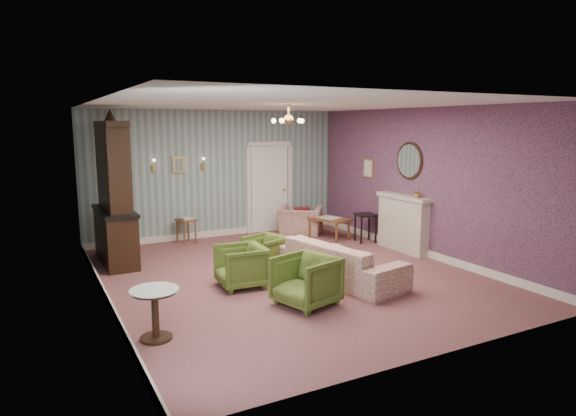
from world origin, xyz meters
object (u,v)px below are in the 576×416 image
dresser (113,189)px  wingback_chair (300,216)px  sofa_chintz (340,254)px  coffee_table (329,228)px  olive_chair_c (266,251)px  pedestal_table (155,314)px  olive_chair_a (306,278)px  fireplace (403,223)px  side_table_black (365,228)px  olive_chair_b (241,264)px

dresser → wingback_chair: bearing=7.3°
sofa_chintz → coffee_table: (1.53, 2.75, -0.21)m
sofa_chintz → dresser: (-3.09, 2.88, 0.95)m
olive_chair_c → pedestal_table: bearing=-67.9°
olive_chair_a → fireplace: 3.80m
wingback_chair → sofa_chintz: bearing=109.3°
sofa_chintz → pedestal_table: size_ratio=3.61×
olive_chair_a → dresser: (-2.03, 3.62, 1.00)m
fireplace → coffee_table: fireplace is taller
olive_chair_a → pedestal_table: size_ratio=1.25×
side_table_black → pedestal_table: bearing=-150.8°
olive_chair_b → side_table_black: olive_chair_b is taller
wingback_chair → fireplace: 2.64m
wingback_chair → pedestal_table: 6.26m
sofa_chintz → wingback_chair: sofa_chintz is taller
sofa_chintz → pedestal_table: 3.37m
dresser → fireplace: dresser is taller
sofa_chintz → fireplace: (2.26, 1.08, 0.13)m
olive_chair_c → coffee_table: 2.78m
wingback_chair → coffee_table: size_ratio=1.03×
olive_chair_c → fireplace: bearing=69.4°
olive_chair_c → olive_chair_a: bearing=-26.7°
pedestal_table → olive_chair_b: bearing=39.3°
olive_chair_a → wingback_chair: wingback_chair is taller
pedestal_table → olive_chair_a: bearing=4.3°
wingback_chair → pedestal_table: wingback_chair is taller
olive_chair_a → wingback_chair: (2.27, 4.23, 0.03)m
wingback_chair → coffee_table: (0.33, -0.75, -0.19)m
fireplace → olive_chair_b: bearing=-171.0°
coffee_table → pedestal_table: bearing=-142.7°
olive_chair_c → pedestal_table: size_ratio=1.05×
side_table_black → pedestal_table: (-5.30, -2.97, 0.00)m
olive_chair_b → fireplace: bearing=103.2°
olive_chair_c → sofa_chintz: 1.44m
wingback_chair → fireplace: fireplace is taller
sofa_chintz → fireplace: bearing=-76.2°
sofa_chintz → fireplace: 2.51m
dresser → fireplace: 5.71m
olive_chair_a → dresser: bearing=-166.9°
sofa_chintz → pedestal_table: sofa_chintz is taller
olive_chair_a → wingback_chair: size_ratio=0.81×
sofa_chintz → dresser: size_ratio=0.83×
olive_chair_a → fireplace: size_ratio=0.57×
dresser → pedestal_table: size_ratio=4.38×
olive_chair_b → pedestal_table: bearing=-46.5°
sofa_chintz → fireplace: size_ratio=1.65×
sofa_chintz → coffee_table: size_ratio=2.41×
olive_chair_a → sofa_chintz: bearing=108.3°
fireplace → coffee_table: bearing=113.7°
olive_chair_c → pedestal_table: (-2.47, -2.10, -0.02)m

